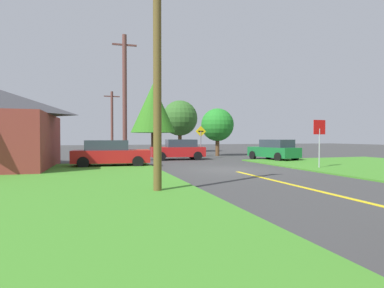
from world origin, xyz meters
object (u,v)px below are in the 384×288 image
Objects in this scene: car_on_crossroad at (274,150)px; car_approaching_junction at (178,150)px; utility_pole_mid at (125,97)px; oak_tree_left at (180,118)px; oak_tree_right at (217,125)px; stop_sign at (319,134)px; utility_pole_near at (157,79)px; utility_pole_far at (112,121)px; parked_car_near_building at (110,153)px; direction_sign at (201,138)px; pine_tree_center at (153,108)px.

car_on_crossroad and car_approaching_junction have the same top height.
utility_pole_mid reaches higher than oak_tree_left.
oak_tree_right is at bearing 6.00° from car_on_crossroad.
utility_pole_mid is at bearing 8.33° from car_approaching_junction.
stop_sign is 0.64× the size of car_approaching_junction.
car_approaching_junction is at bearing -141.92° from oak_tree_right.
utility_pole_far reaches higher than utility_pole_near.
parked_car_near_building is 0.67× the size of utility_pole_near.
car_approaching_junction is 5.86m from utility_pole_mid.
direction_sign reaches higher than car_on_crossroad.
stop_sign is 11.16m from car_approaching_junction.
oak_tree_left is at bearing -102.39° from car_approaching_junction.
utility_pole_far is at bearing -69.63° from stop_sign.
utility_pole_near is 27.86m from utility_pole_far.
parked_car_near_building is (-12.54, -1.69, 0.00)m from car_on_crossroad.
parked_car_near_building is 12.55m from pine_tree_center.
oak_tree_right is (9.36, -9.69, -0.70)m from utility_pole_far.
direction_sign is at bearing 48.76° from car_on_crossroad.
pine_tree_center is (-7.85, 9.28, 3.88)m from car_on_crossroad.
pine_tree_center is (-4.43, -6.18, 0.56)m from oak_tree_left.
utility_pole_near is 0.75× the size of utility_pole_mid.
car_on_crossroad is at bearing 44.81° from utility_pole_near.
pine_tree_center is at bearing 113.75° from direction_sign.
oak_tree_right is (9.21, 4.25, -1.83)m from utility_pole_mid.
stop_sign is 0.39× the size of pine_tree_center.
utility_pole_near is 1.13× the size of oak_tree_left.
car_approaching_junction is at bearing -176.27° from direction_sign.
stop_sign is 0.44× the size of oak_tree_left.
utility_pole_near is 15.94m from direction_sign.
utility_pole_near is (-10.27, -4.78, 1.71)m from stop_sign.
utility_pole_far is at bearing -68.58° from car_approaching_junction.
oak_tree_right reaches higher than stop_sign.
utility_pole_near is at bearing 21.67° from stop_sign.
parked_car_near_building is 19.70m from oak_tree_left.
pine_tree_center reaches higher than direction_sign.
direction_sign is 7.54m from pine_tree_center.
utility_pole_mid is 2.06× the size of oak_tree_right.
direction_sign is 12.85m from oak_tree_left.
car_approaching_junction is 0.46× the size of utility_pole_mid.
utility_pole_far is 8.05m from oak_tree_left.
stop_sign is 10.36m from direction_sign.
utility_pole_near is at bearing 123.73° from car_on_crossroad.
car_on_crossroad is at bearing -30.16° from direction_sign.
oak_tree_right is at bearing 24.76° from utility_pole_mid.
direction_sign is at bearing 4.52° from utility_pole_mid.
oak_tree_left is (8.13, 26.94, 0.43)m from utility_pole_near.
pine_tree_center is at bearing -125.63° from oak_tree_left.
oak_tree_right is at bearing -90.03° from stop_sign.
oak_tree_left is 8.94m from oak_tree_right.
stop_sign is at bearing 158.01° from car_on_crossroad.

